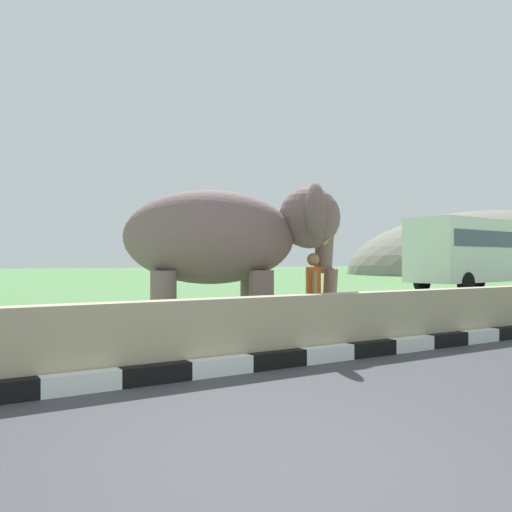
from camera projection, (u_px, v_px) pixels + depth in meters
The scene contains 8 objects.
ground_plane at pixel (329, 485), 3.66m from camera, with size 220.00×220.00×0.00m, color #53854A.
asphalt_road at pixel (329, 484), 3.66m from camera, with size 120.00×6.78×0.01m, color #3D3D42.
striped_curb at pixel (120, 379), 6.40m from camera, with size 16.20×0.20×0.24m.
barrier_parapet at pixel (271, 330), 7.90m from camera, with size 28.00×0.36×1.00m, color tan.
elephant at pixel (230, 240), 9.87m from camera, with size 4.06×3.09×2.91m.
person_handler at pixel (313, 293), 9.92m from camera, with size 0.43×0.61×1.66m.
bus_white at pixel (473, 249), 26.71m from camera, with size 8.16×3.35×3.50m.
hill_east at pixel (495, 274), 63.44m from camera, with size 37.45×29.96×14.64m.
Camera 1 is at (-2.36, -2.86, 1.52)m, focal length 37.98 mm.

